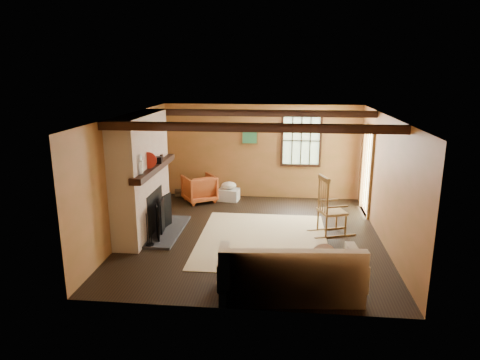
# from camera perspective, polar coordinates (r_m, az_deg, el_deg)

# --- Properties ---
(ground) EXTENTS (5.50, 5.50, 0.00)m
(ground) POSITION_cam_1_polar(r_m,az_deg,el_deg) (8.67, 1.77, -7.40)
(ground) COLOR black
(ground) RESTS_ON ground
(room_envelope) EXTENTS (5.02, 5.52, 2.44)m
(room_envelope) POSITION_cam_1_polar(r_m,az_deg,el_deg) (8.44, 3.47, 3.56)
(room_envelope) COLOR #A7633B
(room_envelope) RESTS_ON ground
(fireplace) EXTENTS (1.02, 2.30, 2.40)m
(fireplace) POSITION_cam_1_polar(r_m,az_deg,el_deg) (8.76, -12.86, 0.06)
(fireplace) COLOR #9C5B3C
(fireplace) RESTS_ON ground
(rug) EXTENTS (2.50, 3.00, 0.01)m
(rug) POSITION_cam_1_polar(r_m,az_deg,el_deg) (8.47, 3.03, -7.93)
(rug) COLOR #CAB586
(rug) RESTS_ON ground
(rocking_chair) EXTENTS (0.98, 0.71, 1.21)m
(rocking_chair) POSITION_cam_1_polar(r_m,az_deg,el_deg) (8.78, 11.93, -3.88)
(rocking_chair) COLOR #AB8553
(rocking_chair) RESTS_ON ground
(sofa) EXTENTS (2.16, 1.10, 0.84)m
(sofa) POSITION_cam_1_polar(r_m,az_deg,el_deg) (6.46, 6.73, -12.57)
(sofa) COLOR white
(sofa) RESTS_ON ground
(firewood_pile) EXTENTS (0.64, 0.12, 0.23)m
(firewood_pile) POSITION_cam_1_polar(r_m,az_deg,el_deg) (11.19, -7.04, -1.80)
(firewood_pile) COLOR brown
(firewood_pile) RESTS_ON ground
(laundry_basket) EXTENTS (0.55, 0.45, 0.30)m
(laundry_basket) POSITION_cam_1_polar(r_m,az_deg,el_deg) (10.89, -1.49, -1.97)
(laundry_basket) COLOR silver
(laundry_basket) RESTS_ON ground
(basket_pillow) EXTENTS (0.43, 0.38, 0.19)m
(basket_pillow) POSITION_cam_1_polar(r_m,az_deg,el_deg) (10.82, -1.50, -0.73)
(basket_pillow) COLOR white
(basket_pillow) RESTS_ON laundry_basket
(armchair) EXTENTS (1.02, 1.03, 0.68)m
(armchair) POSITION_cam_1_polar(r_m,az_deg,el_deg) (10.80, -5.45, -1.12)
(armchair) COLOR #BF6026
(armchair) RESTS_ON ground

